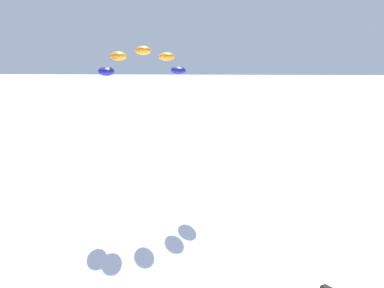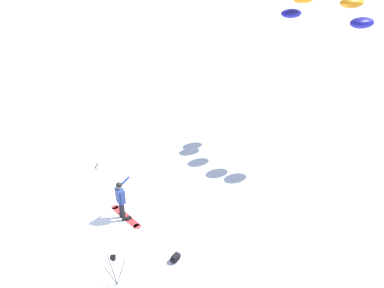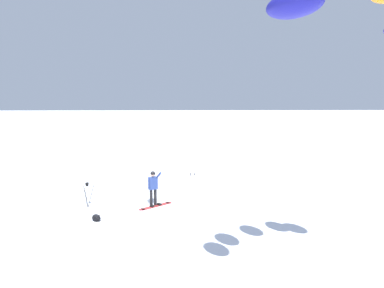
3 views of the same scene
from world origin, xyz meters
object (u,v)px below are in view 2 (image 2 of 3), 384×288
(snowboard, at_px, (126,216))
(gear_bag_large, at_px, (175,257))
(ski_poles, at_px, (98,174))
(traction_kite, at_px, (325,6))
(snowboarder, at_px, (121,197))
(camera_tripod, at_px, (114,264))

(snowboard, relative_size, gear_bag_large, 2.83)
(gear_bag_large, height_order, ski_poles, ski_poles)
(traction_kite, xyz_separation_m, gear_bag_large, (7.24, -6.96, -7.13))
(traction_kite, bearing_deg, snowboard, -61.36)
(snowboarder, height_order, snowboard, snowboarder)
(snowboarder, distance_m, traction_kite, 11.99)
(traction_kite, height_order, camera_tripod, traction_kite)
(camera_tripod, bearing_deg, traction_kite, 132.48)
(camera_tripod, height_order, ski_poles, ski_poles)
(camera_tripod, bearing_deg, gear_bag_large, 114.20)
(camera_tripod, xyz_separation_m, ski_poles, (-5.06, -1.38, -0.00))
(snowboarder, bearing_deg, gear_bag_large, 41.41)
(traction_kite, xyz_separation_m, camera_tripod, (8.07, -8.82, -6.39))
(snowboarder, relative_size, snowboard, 1.14)
(traction_kite, distance_m, ski_poles, 12.40)
(gear_bag_large, xyz_separation_m, ski_poles, (-4.23, -3.24, 0.74))
(snowboarder, height_order, gear_bag_large, snowboarder)
(traction_kite, bearing_deg, camera_tripod, -47.52)
(snowboarder, xyz_separation_m, ski_poles, (-1.96, -1.23, -0.17))
(snowboard, height_order, camera_tripod, camera_tripod)
(traction_kite, height_order, gear_bag_large, traction_kite)
(camera_tripod, bearing_deg, snowboard, -178.85)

